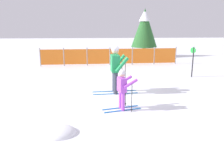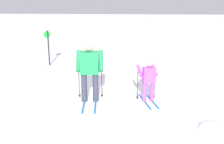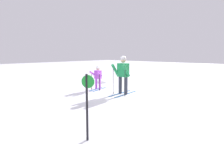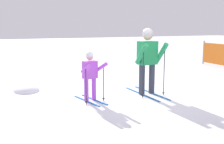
% 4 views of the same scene
% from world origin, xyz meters
% --- Properties ---
extents(ground_plane, '(60.00, 60.00, 0.00)m').
position_xyz_m(ground_plane, '(0.00, 0.00, 0.00)').
color(ground_plane, white).
extents(skier_adult, '(1.70, 0.78, 1.78)m').
position_xyz_m(skier_adult, '(-0.28, 0.27, 1.06)').
color(skier_adult, '#1966B2').
rests_on(skier_adult, ground_plane).
extents(skier_child, '(1.19, 0.62, 1.23)m').
position_xyz_m(skier_child, '(-0.20, -1.36, 0.73)').
color(skier_child, '#1966B2').
rests_on(skier_child, ground_plane).
extents(trail_marker, '(0.16, 0.25, 1.45)m').
position_xyz_m(trail_marker, '(3.59, 2.48, 0.90)').
color(trail_marker, black).
rests_on(trail_marker, ground_plane).
extents(snow_mound, '(0.86, 0.73, 0.34)m').
position_xyz_m(snow_mound, '(-1.88, -2.74, 0.00)').
color(snow_mound, white).
rests_on(snow_mound, ground_plane).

